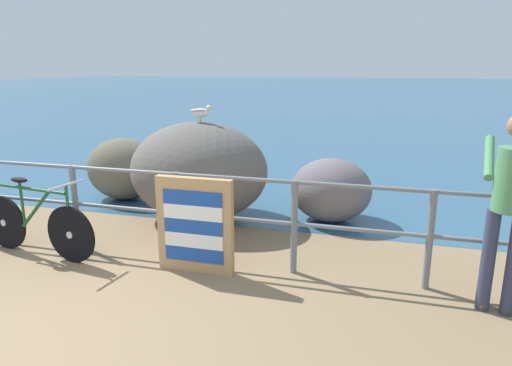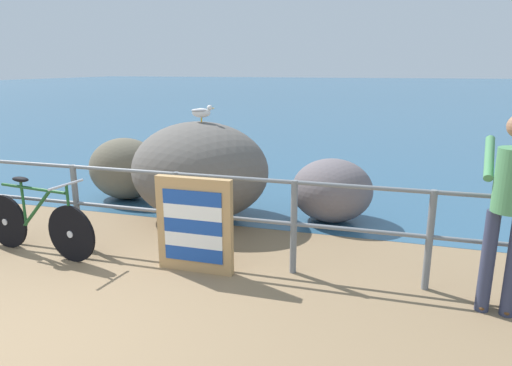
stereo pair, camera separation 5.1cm
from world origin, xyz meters
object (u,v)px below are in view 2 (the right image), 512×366
breakwater_boulder_main (200,171)px  breakwater_boulder_left (126,169)px  seagull (202,112)px  person_at_railing (508,206)px  bicycle (37,223)px  folded_deckchair_stack (195,225)px  breakwater_boulder_right (332,190)px

breakwater_boulder_main → breakwater_boulder_left: bearing=159.9°
seagull → person_at_railing: bearing=-36.1°
bicycle → person_at_railing: (4.87, 0.07, 0.60)m
breakwater_boulder_main → breakwater_boulder_left: 1.70m
bicycle → breakwater_boulder_left: breakwater_boulder_left is taller
folded_deckchair_stack → breakwater_boulder_main: size_ratio=0.52×
person_at_railing → breakwater_boulder_main: person_at_railing is taller
breakwater_boulder_right → seagull: bearing=-167.2°
bicycle → folded_deckchair_stack: 1.95m
folded_deckchair_stack → seagull: bearing=109.6°
bicycle → person_at_railing: 4.91m
folded_deckchair_stack → seagull: size_ratio=3.04×
bicycle → breakwater_boulder_main: size_ratio=0.85×
person_at_railing → breakwater_boulder_left: person_at_railing is taller
person_at_railing → breakwater_boulder_left: bearing=74.6°
folded_deckchair_stack → seagull: (-0.60, 1.68, 1.02)m
breakwater_boulder_left → breakwater_boulder_right: 3.43m
folded_deckchair_stack → person_at_railing: bearing=-0.5°
folded_deckchair_stack → breakwater_boulder_left: 3.18m
breakwater_boulder_main → breakwater_boulder_right: bearing=12.4°
folded_deckchair_stack → breakwater_boulder_left: folded_deckchair_stack is taller
breakwater_boulder_main → seagull: (0.05, -0.00, 0.84)m
breakwater_boulder_main → person_at_railing: bearing=-25.5°
bicycle → breakwater_boulder_main: bearing=61.2°
folded_deckchair_stack → breakwater_boulder_right: (1.19, 2.08, -0.07)m
breakwater_boulder_right → seagull: 2.14m
folded_deckchair_stack → breakwater_boulder_main: (-0.65, 1.68, 0.18)m
breakwater_boulder_right → breakwater_boulder_left: bearing=177.1°
person_at_railing → breakwater_boulder_main: bearing=73.0°
person_at_railing → breakwater_boulder_main: 3.98m
person_at_railing → breakwater_boulder_main: (-3.58, 1.70, -0.29)m
seagull → bicycle: bearing=-137.5°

